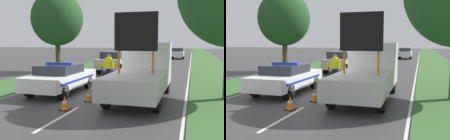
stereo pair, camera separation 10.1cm
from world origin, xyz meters
TOP-DOWN VIEW (x-y plane):
  - ground_plane at (0.00, 0.00)m, footprint 160.00×160.00m
  - lane_markings at (0.00, 16.64)m, footprint 7.86×66.78m
  - grass_verge_left at (-5.76, 20.00)m, footprint 3.55×120.00m
  - grass_verge_right at (5.76, 20.00)m, footprint 3.55×120.00m
  - police_car at (-1.99, -0.02)m, footprint 1.91×4.56m
  - work_truck at (1.99, 0.17)m, footprint 2.12×5.75m
  - road_barrier at (-0.26, 4.32)m, footprint 2.84×0.08m
  - police_officer at (-0.67, 3.44)m, footprint 0.63×0.40m
  - pedestrian_civilian at (0.54, 3.60)m, footprint 0.63×0.40m
  - traffic_cone_near_police at (0.85, 5.68)m, footprint 0.38×0.38m
  - traffic_cone_centre_front at (0.70, 4.30)m, footprint 0.36×0.36m
  - traffic_cone_near_truck at (0.03, -1.40)m, footprint 0.35×0.35m
  - traffic_cone_behind_barrier at (-0.30, -2.90)m, footprint 0.37×0.37m
  - traffic_cone_lane_edge at (-0.05, 0.87)m, footprint 0.40×0.40m
  - queued_car_sedan_silver at (-1.95, 8.67)m, footprint 1.85×4.01m
  - queued_car_suv_grey at (-2.03, 15.01)m, footprint 1.83×4.40m
  - queued_car_hatch_blue at (-2.04, 20.38)m, footprint 1.86×3.97m
  - queued_car_van_white at (2.05, 26.94)m, footprint 1.71×4.15m
  - roadside_tree_near_left at (-6.34, 7.65)m, footprint 4.12×4.12m

SIDE VIEW (x-z plane):
  - ground_plane at x=0.00m, z-range 0.00..0.00m
  - lane_markings at x=0.00m, z-range 0.00..0.01m
  - grass_verge_left at x=-5.76m, z-range 0.00..0.03m
  - grass_verge_right at x=5.76m, z-range 0.00..0.03m
  - traffic_cone_near_truck at x=0.03m, z-range 0.00..0.49m
  - traffic_cone_centre_front at x=0.70m, z-range 0.00..0.50m
  - traffic_cone_behind_barrier at x=-0.30m, z-range 0.00..0.51m
  - traffic_cone_near_police at x=0.85m, z-range 0.00..0.53m
  - traffic_cone_lane_edge at x=-0.05m, z-range 0.00..0.56m
  - police_car at x=-1.99m, z-range -0.01..1.48m
  - queued_car_hatch_blue at x=-2.04m, z-range 0.04..1.59m
  - queued_car_van_white at x=2.05m, z-range 0.05..1.59m
  - queued_car_suv_grey at x=-2.03m, z-range 0.03..1.63m
  - queued_car_sedan_silver at x=-1.95m, z-range 0.03..1.70m
  - road_barrier at x=-0.26m, z-range 0.36..1.45m
  - pedestrian_civilian at x=0.54m, z-range 0.15..1.91m
  - police_officer at x=-0.67m, z-range 0.17..1.92m
  - work_truck at x=1.99m, z-range -0.62..2.98m
  - roadside_tree_near_left at x=-6.34m, z-range 1.05..7.51m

